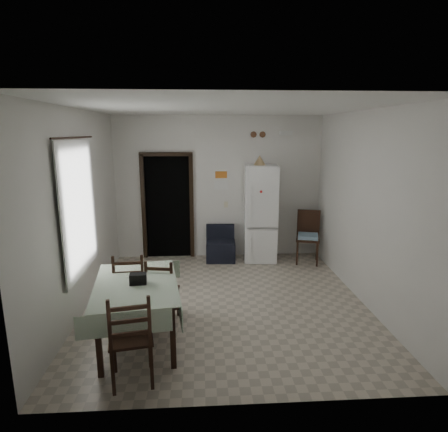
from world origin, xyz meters
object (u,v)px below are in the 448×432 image
at_px(dining_chair_near_head, 131,336).
at_px(dining_chair_far_right, 163,290).
at_px(dining_table, 138,312).
at_px(navy_seat, 221,244).
at_px(corner_chair, 308,238).
at_px(fridge, 260,213).
at_px(dining_chair_far_left, 131,286).

bearing_deg(dining_chair_near_head, dining_chair_far_right, -109.34).
relative_size(dining_table, dining_chair_near_head, 1.45).
distance_m(navy_seat, dining_chair_far_right, 2.65).
relative_size(corner_chair, dining_table, 0.70).
distance_m(fridge, navy_seat, 1.01).
bearing_deg(dining_table, corner_chair, 34.89).
bearing_deg(dining_chair_near_head, dining_chair_far_left, -90.12).
distance_m(fridge, dining_chair_near_head, 4.24).
xyz_separation_m(fridge, dining_chair_far_left, (-2.17, -2.42, -0.47)).
xyz_separation_m(navy_seat, corner_chair, (1.72, -0.25, 0.17)).
height_order(navy_seat, dining_chair_near_head, dining_chair_near_head).
bearing_deg(dining_table, dining_chair_far_right, 53.44).
xyz_separation_m(navy_seat, dining_chair_far_right, (-0.93, -2.48, 0.11)).
bearing_deg(corner_chair, dining_table, -121.18).
distance_m(dining_table, dining_chair_near_head, 0.79).
relative_size(fridge, navy_seat, 2.75).
xyz_separation_m(dining_chair_far_left, dining_chair_near_head, (0.24, -1.33, 0.01)).
distance_m(fridge, dining_table, 3.62).
bearing_deg(navy_seat, dining_table, -108.62).
relative_size(dining_chair_far_left, dining_chair_near_head, 0.98).
relative_size(fridge, dining_table, 1.30).
bearing_deg(corner_chair, dining_chair_near_head, -113.37).
bearing_deg(navy_seat, dining_chair_far_left, -116.24).
xyz_separation_m(fridge, dining_chair_far_right, (-1.73, -2.48, -0.51)).
distance_m(navy_seat, dining_chair_near_head, 3.92).
bearing_deg(navy_seat, dining_chair_far_right, -107.25).
bearing_deg(fridge, dining_chair_near_head, -111.90).
bearing_deg(navy_seat, corner_chair, -5.01).
height_order(navy_seat, dining_chair_far_left, dining_chair_far_left).
bearing_deg(dining_chair_far_right, dining_chair_far_left, 0.99).
bearing_deg(dining_chair_far_left, dining_chair_far_right, 168.26).
xyz_separation_m(dining_table, dining_chair_far_right, (0.27, 0.49, 0.07)).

